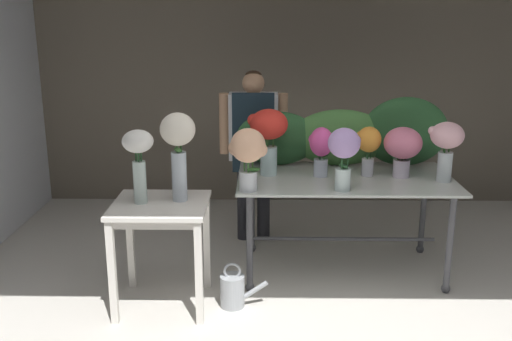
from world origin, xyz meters
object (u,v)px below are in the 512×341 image
at_px(vase_scarlet_tulips, 268,132).
at_px(vase_white_roses_tall, 139,155).
at_px(side_table_white, 161,218).
at_px(vase_lilac_ranunculus, 344,151).
at_px(vase_rosy_lilies, 402,147).
at_px(vase_peach_anemones, 248,152).
at_px(watering_can, 233,290).
at_px(vase_blush_snapdragons, 446,143).
at_px(vase_sunset_dahlias, 368,144).
at_px(vase_fuchsia_peonies, 321,148).
at_px(display_table_glass, 344,191).
at_px(vase_cream_lisianthus_tall, 178,144).
at_px(florist, 253,138).

xyz_separation_m(vase_scarlet_tulips, vase_white_roses_tall, (-0.90, -0.66, -0.03)).
bearing_deg(vase_scarlet_tulips, side_table_white, -139.21).
height_order(vase_lilac_ranunculus, vase_rosy_lilies, vase_lilac_ranunculus).
relative_size(vase_peach_anemones, watering_can, 1.33).
height_order(vase_blush_snapdragons, vase_sunset_dahlias, vase_blush_snapdragons).
xyz_separation_m(vase_blush_snapdragons, vase_fuchsia_peonies, (-0.95, 0.13, -0.07)).
relative_size(display_table_glass, vase_blush_snapdragons, 3.65).
distance_m(side_table_white, watering_can, 0.75).
relative_size(vase_peach_anemones, vase_blush_snapdragons, 1.00).
bearing_deg(vase_sunset_dahlias, vase_fuchsia_peonies, -176.55).
relative_size(side_table_white, vase_cream_lisianthus_tall, 1.24).
height_order(vase_lilac_ranunculus, vase_fuchsia_peonies, vase_lilac_ranunculus).
bearing_deg(vase_scarlet_tulips, vase_rosy_lilies, -2.54).
height_order(vase_fuchsia_peonies, vase_white_roses_tall, vase_white_roses_tall).
bearing_deg(watering_can, vase_white_roses_tall, 177.45).
distance_m(vase_rosy_lilies, vase_fuchsia_peonies, 0.64).
bearing_deg(vase_scarlet_tulips, vase_fuchsia_peonies, -5.14).
bearing_deg(vase_rosy_lilies, vase_sunset_dahlias, 172.96).
height_order(vase_lilac_ranunculus, vase_cream_lisianthus_tall, vase_cream_lisianthus_tall).
height_order(vase_peach_anemones, watering_can, vase_peach_anemones).
bearing_deg(vase_sunset_dahlias, vase_rosy_lilies, -7.04).
height_order(florist, vase_fuchsia_peonies, florist).
relative_size(florist, vase_lilac_ranunculus, 3.37).
relative_size(vase_rosy_lilies, watering_can, 1.15).
bearing_deg(vase_blush_snapdragons, display_table_glass, 171.53).
height_order(florist, vase_sunset_dahlias, florist).
height_order(vase_blush_snapdragons, watering_can, vase_blush_snapdragons).
bearing_deg(watering_can, vase_lilac_ranunculus, 18.55).
bearing_deg(vase_lilac_ranunculus, vase_sunset_dahlias, 58.63).
distance_m(vase_peach_anemones, vase_lilac_ranunculus, 0.70).
distance_m(vase_lilac_ranunculus, vase_scarlet_tulips, 0.70).
bearing_deg(vase_lilac_ranunculus, watering_can, -161.45).
bearing_deg(vase_sunset_dahlias, vase_lilac_ranunculus, -121.37).
distance_m(side_table_white, vase_lilac_ranunculus, 1.41).
bearing_deg(display_table_glass, florist, 137.37).
bearing_deg(vase_fuchsia_peonies, vase_scarlet_tulips, 174.86).
xyz_separation_m(side_table_white, vase_cream_lisianthus_tall, (0.13, 0.06, 0.52)).
relative_size(vase_cream_lisianthus_tall, watering_can, 1.80).
relative_size(vase_blush_snapdragons, vase_cream_lisianthus_tall, 0.74).
relative_size(vase_lilac_ranunculus, vase_fuchsia_peonies, 1.18).
distance_m(vase_blush_snapdragons, vase_cream_lisianthus_tall, 2.05).
relative_size(display_table_glass, vase_cream_lisianthus_tall, 2.70).
relative_size(vase_blush_snapdragons, vase_sunset_dahlias, 1.17).
distance_m(display_table_glass, vase_fuchsia_peonies, 0.41).
height_order(display_table_glass, vase_lilac_ranunculus, vase_lilac_ranunculus).
bearing_deg(vase_peach_anemones, vase_fuchsia_peonies, 34.83).
bearing_deg(vase_rosy_lilies, vase_blush_snapdragons, -21.73).
relative_size(florist, vase_rosy_lilies, 3.93).
distance_m(vase_blush_snapdragons, vase_scarlet_tulips, 1.38).
bearing_deg(vase_rosy_lilies, vase_peach_anemones, -162.30).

